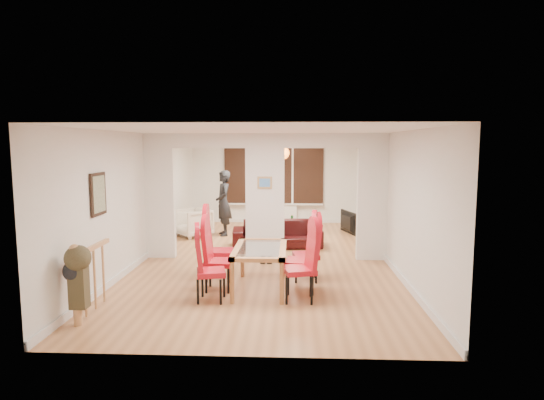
# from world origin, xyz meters

# --- Properties ---
(floor) EXTENTS (5.00, 9.00, 0.01)m
(floor) POSITION_xyz_m (0.00, 0.00, 0.00)
(floor) COLOR #B37748
(floor) RESTS_ON ground
(room_walls) EXTENTS (5.00, 9.00, 2.60)m
(room_walls) POSITION_xyz_m (0.00, 0.00, 1.30)
(room_walls) COLOR silver
(room_walls) RESTS_ON floor
(divider_wall) EXTENTS (5.00, 0.18, 2.60)m
(divider_wall) POSITION_xyz_m (0.00, 0.00, 1.30)
(divider_wall) COLOR white
(divider_wall) RESTS_ON floor
(bay_window_blinds) EXTENTS (3.00, 0.08, 1.80)m
(bay_window_blinds) POSITION_xyz_m (0.00, 4.44, 1.50)
(bay_window_blinds) COLOR black
(bay_window_blinds) RESTS_ON room_walls
(radiator) EXTENTS (1.40, 0.08, 0.50)m
(radiator) POSITION_xyz_m (0.00, 4.40, 0.30)
(radiator) COLOR white
(radiator) RESTS_ON floor
(pendant_light) EXTENTS (0.36, 0.36, 0.36)m
(pendant_light) POSITION_xyz_m (0.30, 3.30, 2.15)
(pendant_light) COLOR orange
(pendant_light) RESTS_ON room_walls
(stair_newel) EXTENTS (0.40, 1.20, 1.10)m
(stair_newel) POSITION_xyz_m (-2.25, -3.20, 0.55)
(stair_newel) COLOR tan
(stair_newel) RESTS_ON floor
(wall_poster) EXTENTS (0.04, 0.52, 0.67)m
(wall_poster) POSITION_xyz_m (-2.47, -2.40, 1.60)
(wall_poster) COLOR gray
(wall_poster) RESTS_ON room_walls
(pillar_photo) EXTENTS (0.30, 0.03, 0.25)m
(pillar_photo) POSITION_xyz_m (0.00, -0.10, 1.60)
(pillar_photo) COLOR #4C8CD8
(pillar_photo) RESTS_ON divider_wall
(dining_table) EXTENTS (0.84, 1.50, 0.70)m
(dining_table) POSITION_xyz_m (0.04, -2.09, 0.35)
(dining_table) COLOR #AD7040
(dining_table) RESTS_ON floor
(dining_chair_la) EXTENTS (0.50, 0.50, 1.05)m
(dining_chair_la) POSITION_xyz_m (-0.66, -2.67, 0.53)
(dining_chair_la) COLOR red
(dining_chair_la) RESTS_ON floor
(dining_chair_lb) EXTENTS (0.45, 0.45, 1.09)m
(dining_chair_lb) POSITION_xyz_m (-0.63, -2.15, 0.55)
(dining_chair_lb) COLOR red
(dining_chair_lb) RESTS_ON floor
(dining_chair_lc) EXTENTS (0.48, 0.48, 1.17)m
(dining_chair_lc) POSITION_xyz_m (-0.71, -1.56, 0.59)
(dining_chair_lc) COLOR red
(dining_chair_lc) RESTS_ON floor
(dining_chair_ra) EXTENTS (0.55, 0.55, 1.13)m
(dining_chair_ra) POSITION_xyz_m (0.67, -2.61, 0.57)
(dining_chair_ra) COLOR red
(dining_chair_ra) RESTS_ON floor
(dining_chair_rb) EXTENTS (0.52, 0.52, 1.16)m
(dining_chair_rb) POSITION_xyz_m (0.70, -2.17, 0.58)
(dining_chair_rb) COLOR red
(dining_chair_rb) RESTS_ON floor
(dining_chair_rc) EXTENTS (0.49, 0.49, 1.06)m
(dining_chair_rc) POSITION_xyz_m (0.81, -1.55, 0.53)
(dining_chair_rc) COLOR red
(dining_chair_rc) RESTS_ON floor
(sofa) EXTENTS (2.13, 0.99, 0.60)m
(sofa) POSITION_xyz_m (0.22, 1.13, 0.30)
(sofa) COLOR black
(sofa) RESTS_ON floor
(armchair) EXTENTS (1.10, 1.11, 0.72)m
(armchair) POSITION_xyz_m (-2.00, 2.20, 0.36)
(armchair) COLOR beige
(armchair) RESTS_ON floor
(person) EXTENTS (0.72, 0.59, 1.71)m
(person) POSITION_xyz_m (-1.24, 2.41, 0.85)
(person) COLOR black
(person) RESTS_ON floor
(television) EXTENTS (1.02, 0.43, 0.59)m
(television) POSITION_xyz_m (2.00, 2.82, 0.30)
(television) COLOR black
(television) RESTS_ON floor
(coffee_table) EXTENTS (1.21, 0.81, 0.26)m
(coffee_table) POSITION_xyz_m (0.37, 2.62, 0.13)
(coffee_table) COLOR #321A11
(coffee_table) RESTS_ON floor
(bottle) EXTENTS (0.06, 0.06, 0.25)m
(bottle) POSITION_xyz_m (0.56, 2.68, 0.38)
(bottle) COLOR #143F19
(bottle) RESTS_ON coffee_table
(bowl) EXTENTS (0.22, 0.22, 0.05)m
(bowl) POSITION_xyz_m (0.22, 2.63, 0.28)
(bowl) COLOR #321A11
(bowl) RESTS_ON coffee_table
(shoes) EXTENTS (0.23, 0.25, 0.10)m
(shoes) POSITION_xyz_m (0.05, -0.36, 0.05)
(shoes) COLOR black
(shoes) RESTS_ON floor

